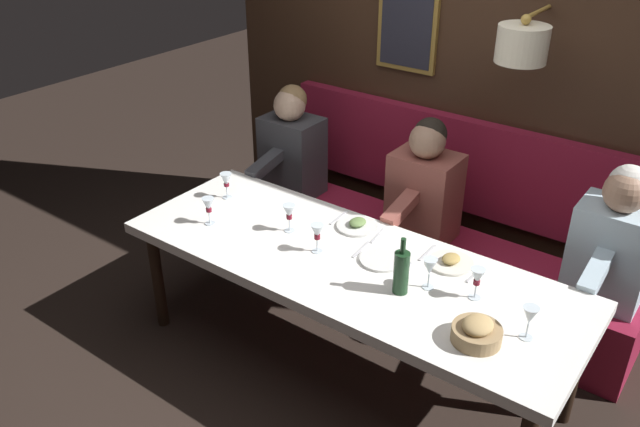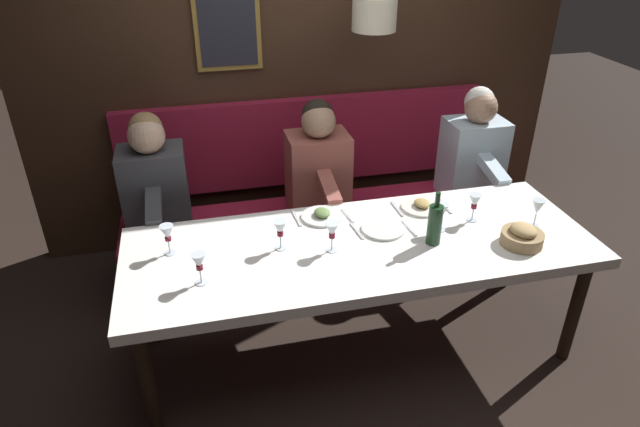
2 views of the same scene
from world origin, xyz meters
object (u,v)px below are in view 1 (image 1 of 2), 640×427
Objects in this scene: wine_glass_2 at (430,267)px; wine_glass_6 at (317,233)px; wine_glass_0 at (226,181)px; bread_bowl at (477,332)px; diner_nearest at (613,241)px; wine_glass_4 at (530,316)px; wine_glass_5 at (289,213)px; dining_table at (347,269)px; diner_near at (424,184)px; wine_glass_1 at (477,278)px; wine_bottle at (401,272)px; wine_glass_3 at (208,206)px; diner_middle at (292,145)px.

wine_glass_2 and wine_glass_6 have the same top height.
wine_glass_0 reaches higher than bread_bowl.
diner_nearest reaches higher than wine_glass_0.
diner_nearest reaches higher than wine_glass_4.
wine_glass_6 is (-0.08, -0.25, -0.00)m from wine_glass_5.
wine_glass_0 is (-0.75, 2.08, 0.04)m from diner_nearest.
dining_table is 15.18× the size of wine_glass_4.
diner_near reaches higher than wine_glass_4.
wine_glass_1 is 1.00× the size of wine_glass_6.
wine_bottle reaches higher than wine_glass_4.
wine_glass_2 is 1.32m from wine_glass_3.
wine_glass_4 is at bearing -114.50° from diner_middle.
diner_middle is 2.18m from bread_bowl.
diner_nearest is at bearing -54.08° from wine_glass_6.
wine_glass_6 is at bearing 80.07° from bread_bowl.
wine_glass_0 is 1.37m from wine_bottle.
wine_bottle is at bearing 143.21° from diner_nearest.
wine_glass_5 is 0.55× the size of wine_bottle.
wine_glass_4 is 0.24m from bread_bowl.
wine_glass_3 is 0.68m from wine_glass_6.
diner_near is 1.00× the size of diner_middle.
wine_glass_2 is (-0.11, -1.45, 0.00)m from wine_glass_0.
bread_bowl is at bearing -100.73° from wine_glass_0.
wine_glass_0 is 1.00× the size of wine_glass_1.
diner_near and diner_middle have the same top height.
wine_glass_6 is 0.55× the size of wine_bottle.
diner_nearest is 1.12m from bread_bowl.
bread_bowl is at bearing 165.81° from diner_nearest.
wine_glass_2 is at bearing -91.48° from wine_glass_5.
wine_glass_6 is (-0.92, 1.26, 0.04)m from diner_nearest.
diner_nearest is 4.82× the size of wine_glass_6.
wine_glass_0 is at bearing 79.27° from bread_bowl.
wine_glass_3 is 0.75× the size of bread_bowl.
wine_glass_3 is 1.00× the size of wine_glass_6.
diner_near is (0.00, 1.12, 0.00)m from diner_nearest.
dining_table is at bearing -79.32° from wine_glass_3.
wine_glass_0 is (-0.75, -0.09, 0.04)m from diner_middle.
diner_near reaches higher than wine_glass_3.
wine_glass_3 is 1.00× the size of wine_glass_5.
diner_nearest is (0.88, -1.09, 0.14)m from dining_table.
dining_table is 0.25m from wine_glass_6.
wine_glass_1 and wine_glass_4 have the same top height.
wine_glass_4 is (-0.94, 0.11, 0.04)m from diner_nearest.
bread_bowl is at bearing -101.55° from wine_glass_5.
diner_middle is at bearing 12.48° from wine_glass_3.
wine_glass_6 is at bearing 125.92° from diner_nearest.
wine_glass_2 is 1.00× the size of wine_glass_3.
wine_glass_3 is at bearing 141.89° from diner_near.
bread_bowl is (-1.09, -0.84, -0.03)m from diner_near.
wine_glass_5 is (-0.03, 1.11, -0.00)m from wine_glass_1.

